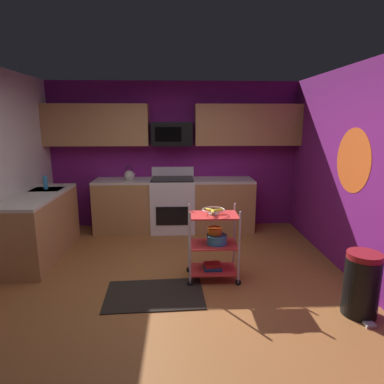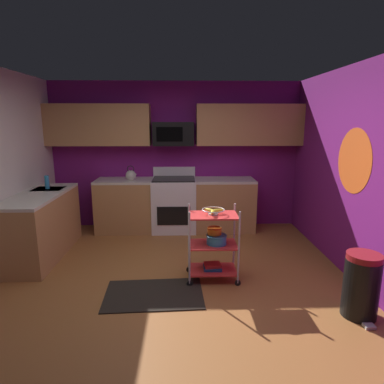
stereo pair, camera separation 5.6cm
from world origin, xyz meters
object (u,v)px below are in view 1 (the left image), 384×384
Objects in this scene: kettle at (129,175)px; book_stack at (213,266)px; mixing_bowl_small at (215,231)px; fruit_bowl at (214,211)px; trash_can at (361,284)px; microwave at (172,134)px; mixing_bowl_large at (217,239)px; rolling_cart at (213,244)px; oven_range at (173,204)px; dish_soap_bottle at (45,183)px.

book_stack is at bearing -56.29° from kettle.
kettle is (-1.29, 1.87, 0.38)m from mixing_bowl_small.
kettle reaches higher than mixing_bowl_small.
trash_can is (1.41, -0.83, -0.55)m from fruit_bowl.
microwave is at bearing 124.26° from trash_can.
kettle is at bearing 123.71° from book_stack.
mixing_bowl_large is 0.38× the size of trash_can.
rolling_cart is (0.52, -2.01, -1.25)m from microwave.
mixing_bowl_large is at bearing 0.00° from book_stack.
fruit_bowl is at bearing -131.46° from mixing_bowl_small.
oven_range is 1.67× the size of trash_can.
dish_soap_bottle reaches higher than rolling_cart.
oven_range reaches higher than trash_can.
oven_range is 2.00m from book_stack.
oven_range is 1.97m from rolling_cart.
oven_range is 4.04× the size of fruit_bowl.
kettle is (-1.31, 1.90, 0.48)m from mixing_bowl_large.
microwave reaches higher than book_stack.
microwave reaches higher than rolling_cart.
mixing_bowl_small is 2.70m from dish_soap_bottle.
rolling_cart reaches higher than fruit_bowl.
mixing_bowl_small is (0.54, -1.98, -1.08)m from microwave.
rolling_cart is 1.64m from trash_can.
microwave is 3.50× the size of dish_soap_bottle.
mixing_bowl_large is 0.36m from book_stack.
oven_range is at bearing 21.95° from dish_soap_bottle.
book_stack is at bearing 0.00° from rolling_cart.
dish_soap_bottle is 0.30× the size of trash_can.
rolling_cart is at bearing 0.00° from fruit_bowl.
book_stack is (-0.02, -0.02, -0.46)m from mixing_bowl_small.
mixing_bowl_large is at bearing -55.36° from kettle.
kettle reaches higher than fruit_bowl.
oven_range is 4.37× the size of mixing_bowl_large.
dish_soap_bottle is (-2.40, 1.14, 0.14)m from fruit_bowl.
trash_can is at bearing -45.54° from kettle.
microwave is at bearing 104.60° from rolling_cart.
microwave reaches higher than dish_soap_bottle.
kettle is (-1.27, 1.90, 0.54)m from rolling_cart.
mixing_bowl_large is (0.57, -1.90, 0.04)m from oven_range.
dish_soap_bottle is at bearing 154.58° from rolling_cart.
microwave is 2.23m from fruit_bowl.
mixing_bowl_large is 2.75m from dish_soap_bottle.
microwave reaches higher than oven_range.
rolling_cart is at bearing -25.42° from dish_soap_bottle.
trash_can is (1.36, -0.83, -0.19)m from mixing_bowl_large.
mixing_bowl_small is at bearing -24.79° from dish_soap_bottle.
kettle is at bearing 124.46° from mixing_bowl_small.
book_stack is (0.00, 0.00, -0.29)m from rolling_cart.
book_stack is 0.84× the size of kettle.
oven_range is at bearing 125.26° from trash_can.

